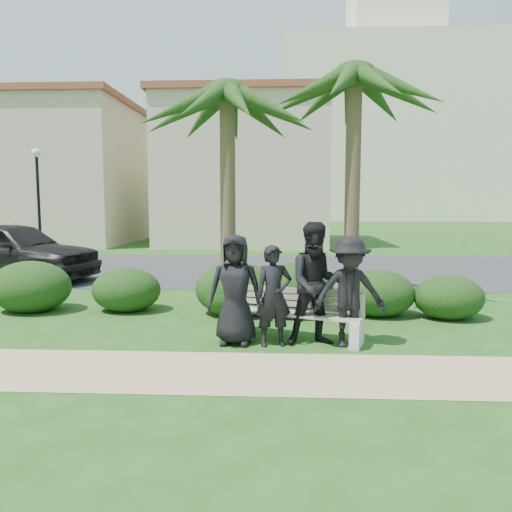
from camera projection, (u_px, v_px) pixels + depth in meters
The scene contains 22 objects.
ground at pixel (226, 334), 8.15m from camera, with size 160.00×160.00×0.00m, color #1F4C15.
footpath at pixel (211, 372), 6.36m from camera, with size 30.00×1.60×0.01m, color tan.
asphalt_street at pixel (254, 269), 16.09m from camera, with size 160.00×8.00×0.01m, color #2D2D30.
stucco_bldg_left at pixel (37, 173), 26.23m from camera, with size 10.40×8.40×7.30m.
stucco_bldg_right at pixel (245, 172), 25.67m from camera, with size 8.40×8.40×7.30m.
hotel_tower at pixel (390, 108), 60.57m from camera, with size 26.00×18.00×37.30m.
street_lamp at pixel (38, 182), 20.20m from camera, with size 0.36×0.36×4.29m.
park_bench at pixel (292, 318), 7.83m from camera, with size 2.33×1.16×0.76m.
man_a at pixel (235, 290), 7.53m from camera, with size 0.82×0.53×1.67m, color black.
man_b at pixel (274, 296), 7.44m from camera, with size 0.55×0.36×1.52m, color black.
man_c at pixel (317, 284), 7.48m from camera, with size 0.90×0.70×1.86m, color black.
man_d at pixel (350, 292), 7.40m from camera, with size 1.07×0.61×1.65m, color black.
hedge_a at pixel (31, 285), 9.83m from camera, with size 1.58×1.31×1.03m, color black.
hedge_b at pixel (126, 289), 9.87m from camera, with size 1.36×1.12×0.88m, color black.
hedge_c at pixel (234, 293), 9.47m from camera, with size 1.30×1.08×0.85m, color black.
hedge_d at pixel (236, 287), 9.59m from camera, with size 1.58×1.31×1.03m, color black.
hedge_e at pixel (378, 292), 9.46m from camera, with size 1.38×1.14×0.90m, color black.
hedge_f at pixel (449, 296), 9.23m from camera, with size 1.28×1.06×0.83m, color black.
hedge_extra at pixel (292, 288), 9.53m from camera, with size 1.58×1.31×1.03m, color black.
palm_left at pixel (227, 95), 10.14m from camera, with size 3.00×3.00×5.27m.
palm_right at pixel (355, 78), 10.18m from camera, with size 3.00×3.00×5.63m.
car_a at pixel (11, 251), 13.58m from camera, with size 1.94×4.81×1.64m, color black.
Camera 1 is at (0.89, -7.92, 2.16)m, focal length 35.00 mm.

